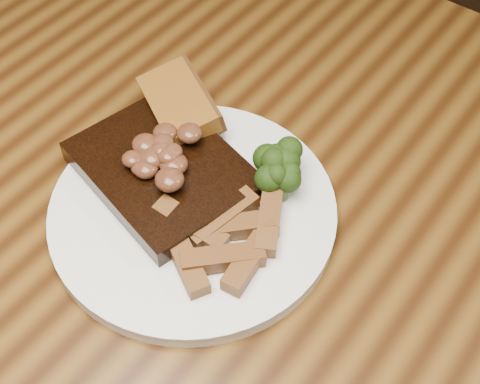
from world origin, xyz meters
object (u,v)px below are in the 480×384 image
Objects in this scene: garlic_bread at (180,117)px; plate at (193,213)px; steak at (163,170)px; potato_wedges at (227,235)px; dining_table at (247,272)px.

plate is at bearing -14.91° from garlic_bread.
steak is at bearing 165.45° from plate.
potato_wedges is (0.10, -0.02, -0.00)m from steak.
potato_wedges reaches higher than garlic_bread.
garlic_bread reaches higher than dining_table.
potato_wedges is (0.14, -0.09, 0.00)m from garlic_bread.
plate is 0.05m from potato_wedges.
plate is at bearing -151.74° from dining_table.
garlic_bread is at bearing 145.96° from potato_wedges.
garlic_bread reaches higher than plate.
plate is 1.63× the size of steak.
steak is (-0.05, 0.01, 0.02)m from plate.
garlic_bread is 0.16m from potato_wedges.
dining_table is 16.17× the size of potato_wedges.
steak reaches higher than garlic_bread.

